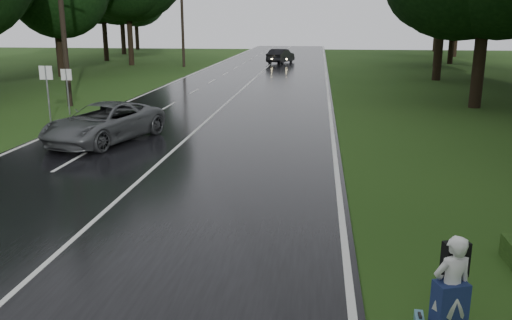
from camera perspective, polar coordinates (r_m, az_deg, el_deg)
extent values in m
plane|color=#244314|center=(10.67, -23.50, -12.05)|extent=(160.00, 160.00, 0.00)
cube|color=black|center=(28.96, -3.62, 5.74)|extent=(12.00, 140.00, 0.04)
cube|color=silver|center=(28.96, -3.62, 5.79)|extent=(0.12, 140.00, 0.01)
imported|color=#4A4D4F|center=(21.22, -16.12, 3.91)|extent=(3.93, 5.81, 1.48)
imported|color=black|center=(58.67, 2.69, 11.17)|extent=(2.89, 4.99, 1.55)
imported|color=silver|center=(8.39, 20.36, -12.91)|extent=(0.70, 0.57, 1.66)
cube|color=navy|center=(8.56, 20.13, -15.08)|extent=(0.54, 0.44, 0.93)
cube|color=black|center=(8.45, 20.75, -9.98)|extent=(0.42, 0.31, 0.53)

